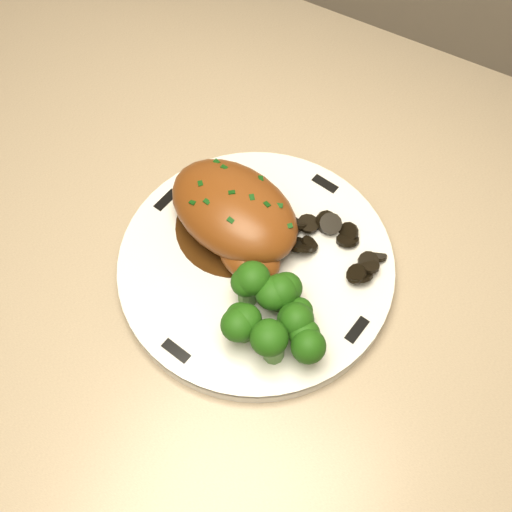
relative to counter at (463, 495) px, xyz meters
The scene contains 10 objects.
counter is the anchor object (origin of this frame).
plate 0.52m from the counter, behind, with size 0.24×0.24×0.02m, color silver.
rim_accent_0 0.47m from the counter, 167.34° to the right, with size 0.02×0.01×0.00m, color black.
rim_accent_1 0.52m from the counter, 165.71° to the left, with size 0.02×0.01×0.00m, color black.
rim_accent_2 0.59m from the counter, behind, with size 0.02×0.01×0.00m, color black.
rim_accent_3 0.55m from the counter, 157.53° to the right, with size 0.02×0.01×0.00m, color black.
gravy_pool 0.54m from the counter, behind, with size 0.11×0.11×0.00m, color #341B09.
chicken_breast 0.56m from the counter, behind, with size 0.14×0.11×0.05m.
mushroom_pile 0.50m from the counter, behind, with size 0.08×0.06×0.02m.
broccoli_florets 0.52m from the counter, 163.60° to the right, with size 0.09×0.07×0.04m.
Camera 1 is at (-0.13, 1.41, 1.32)m, focal length 45.00 mm.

